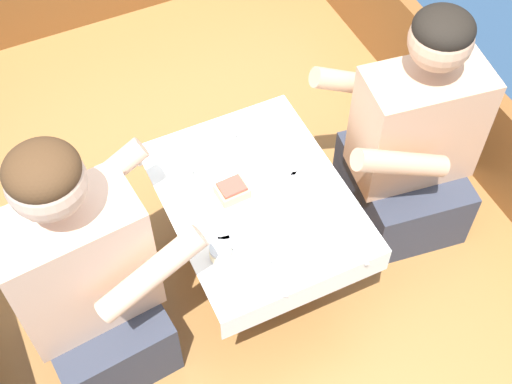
# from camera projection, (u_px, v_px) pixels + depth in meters

# --- Properties ---
(ground_plane) EXTENTS (60.00, 60.00, 0.00)m
(ground_plane) POSITION_uv_depth(u_px,v_px,m) (242.00, 278.00, 2.91)
(ground_plane) COLOR navy
(boat_deck) EXTENTS (2.02, 2.90, 0.32)m
(boat_deck) POSITION_uv_depth(u_px,v_px,m) (242.00, 257.00, 2.79)
(boat_deck) COLOR #9E6B38
(boat_deck) RESTS_ON ground_plane
(gunwale_starboard) EXTENTS (0.06, 2.90, 0.39)m
(gunwale_starboard) POSITION_uv_depth(u_px,v_px,m) (470.00, 116.00, 2.75)
(gunwale_starboard) COLOR brown
(gunwale_starboard) RESTS_ON boat_deck
(cockpit_table) EXTENTS (0.56, 0.72, 0.40)m
(cockpit_table) POSITION_uv_depth(u_px,v_px,m) (256.00, 205.00, 2.30)
(cockpit_table) COLOR #B2B2B7
(cockpit_table) RESTS_ON boat_deck
(person_port) EXTENTS (0.55, 0.48, 0.97)m
(person_port) POSITION_uv_depth(u_px,v_px,m) (86.00, 281.00, 2.09)
(person_port) COLOR #333847
(person_port) RESTS_ON boat_deck
(person_starboard) EXTENTS (0.56, 0.50, 0.94)m
(person_starboard) POSITION_uv_depth(u_px,v_px,m) (411.00, 146.00, 2.43)
(person_starboard) COLOR #333847
(person_starboard) RESTS_ON boat_deck
(plate_sandwich) EXTENTS (0.21, 0.21, 0.01)m
(plate_sandwich) POSITION_uv_depth(u_px,v_px,m) (232.00, 196.00, 2.26)
(plate_sandwich) COLOR white
(plate_sandwich) RESTS_ON cockpit_table
(plate_bread) EXTENTS (0.18, 0.18, 0.01)m
(plate_bread) POSITION_uv_depth(u_px,v_px,m) (307.00, 242.00, 2.15)
(plate_bread) COLOR white
(plate_bread) RESTS_ON cockpit_table
(sandwich) EXTENTS (0.10, 0.08, 0.05)m
(sandwich) POSITION_uv_depth(u_px,v_px,m) (232.00, 190.00, 2.24)
(sandwich) COLOR #E0BC7F
(sandwich) RESTS_ON plate_sandwich
(bowl_port_near) EXTENTS (0.14, 0.14, 0.04)m
(bowl_port_near) POSITION_uv_depth(u_px,v_px,m) (260.00, 137.00, 2.38)
(bowl_port_near) COLOR white
(bowl_port_near) RESTS_ON cockpit_table
(bowl_starboard_near) EXTENTS (0.14, 0.14, 0.04)m
(bowl_starboard_near) POSITION_uv_depth(u_px,v_px,m) (216.00, 139.00, 2.38)
(bowl_starboard_near) COLOR white
(bowl_starboard_near) RESTS_ON cockpit_table
(bowl_center_far) EXTENTS (0.13, 0.13, 0.04)m
(bowl_center_far) POSITION_uv_depth(u_px,v_px,m) (309.00, 195.00, 2.24)
(bowl_center_far) COLOR white
(bowl_center_far) RESTS_ON cockpit_table
(coffee_cup_port) EXTENTS (0.10, 0.08, 0.07)m
(coffee_cup_port) POSITION_uv_depth(u_px,v_px,m) (180.00, 172.00, 2.28)
(coffee_cup_port) COLOR white
(coffee_cup_port) RESTS_ON cockpit_table
(coffee_cup_starboard) EXTENTS (0.09, 0.07, 0.05)m
(coffee_cup_starboard) POSITION_uv_depth(u_px,v_px,m) (260.00, 262.00, 2.09)
(coffee_cup_starboard) COLOR white
(coffee_cup_starboard) RESTS_ON cockpit_table
(tin_can) EXTENTS (0.07, 0.07, 0.05)m
(tin_can) POSITION_uv_depth(u_px,v_px,m) (220.00, 253.00, 2.10)
(tin_can) COLOR silver
(tin_can) RESTS_ON cockpit_table
(utensil_spoon_port) EXTENTS (0.15, 0.10, 0.01)m
(utensil_spoon_port) POSITION_uv_depth(u_px,v_px,m) (249.00, 292.00, 2.05)
(utensil_spoon_port) COLOR silver
(utensil_spoon_port) RESTS_ON cockpit_table
(utensil_knife_port) EXTENTS (0.04, 0.17, 0.00)m
(utensil_knife_port) POSITION_uv_depth(u_px,v_px,m) (357.00, 242.00, 2.16)
(utensil_knife_port) COLOR silver
(utensil_knife_port) RESTS_ON cockpit_table
(utensil_spoon_center) EXTENTS (0.10, 0.15, 0.01)m
(utensil_spoon_center) POSITION_uv_depth(u_px,v_px,m) (210.00, 234.00, 2.17)
(utensil_spoon_center) COLOR silver
(utensil_spoon_center) RESTS_ON cockpit_table
(utensil_fork_port) EXTENTS (0.17, 0.04, 0.00)m
(utensil_fork_port) POSITION_uv_depth(u_px,v_px,m) (240.00, 234.00, 2.17)
(utensil_fork_port) COLOR silver
(utensil_fork_port) RESTS_ON cockpit_table
(utensil_knife_starboard) EXTENTS (0.17, 0.06, 0.00)m
(utensil_knife_starboard) POSITION_uv_depth(u_px,v_px,m) (300.00, 173.00, 2.32)
(utensil_knife_starboard) COLOR silver
(utensil_knife_starboard) RESTS_ON cockpit_table
(utensil_spoon_starboard) EXTENTS (0.15, 0.10, 0.01)m
(utensil_spoon_starboard) POSITION_uv_depth(u_px,v_px,m) (292.00, 177.00, 2.31)
(utensil_spoon_starboard) COLOR silver
(utensil_spoon_starboard) RESTS_ON cockpit_table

